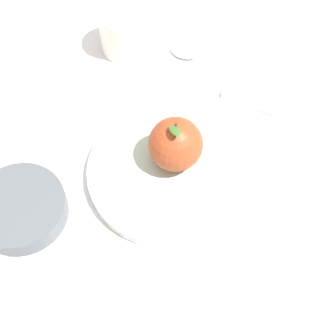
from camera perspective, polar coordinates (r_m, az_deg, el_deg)
name	(u,v)px	position (r m, az deg, el deg)	size (l,w,h in m)	color
ground_plane	(177,153)	(0.74, 1.07, 1.82)	(2.40, 2.40, 0.00)	silver
dinner_plate	(168,171)	(0.71, 0.00, -0.37)	(0.23, 0.23, 0.02)	#B2C6B2
apple	(172,144)	(0.68, 0.48, 2.85)	(0.08, 0.08, 0.09)	#9E3D1E
side_bowl	(20,207)	(0.70, -16.95, -4.42)	(0.13, 0.13, 0.03)	#4C5156
cup	(122,30)	(0.85, -5.37, 15.79)	(0.08, 0.08, 0.08)	silver
knife	(225,94)	(0.81, 6.69, 8.53)	(0.08, 0.20, 0.01)	silver
spoon	(193,54)	(0.86, 2.96, 13.10)	(0.07, 0.16, 0.01)	silver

